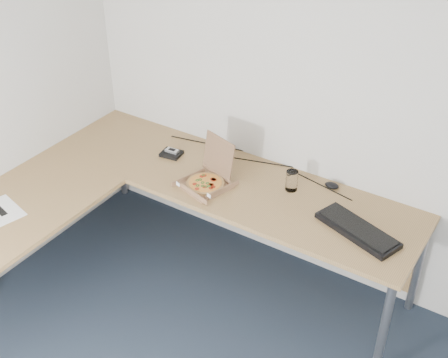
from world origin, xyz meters
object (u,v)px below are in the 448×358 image
Objects in this scene: pizza_box at (207,181)px; wallet at (171,154)px; desk at (146,200)px; keyboard at (357,230)px; drinking_glass at (292,181)px.

pizza_box is 2.28× the size of wallet.
wallet is at bearing 108.22° from desk.
wallet is (-1.38, 0.10, -0.00)m from keyboard.
pizza_box is 0.62× the size of keyboard.
pizza_box is 2.35× the size of drinking_glass.
wallet is at bearing -175.08° from drinking_glass.
drinking_glass is 0.97× the size of wallet.
pizza_box is 0.98m from keyboard.
wallet is at bearing -165.26° from keyboard.
keyboard is at bearing 20.74° from pizza_box.
desk is 1.28m from keyboard.
pizza_box is at bearing -157.08° from keyboard.
desk is 19.11× the size of drinking_glass.
pizza_box is at bearing 50.83° from desk.
desk is 8.12× the size of pizza_box.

